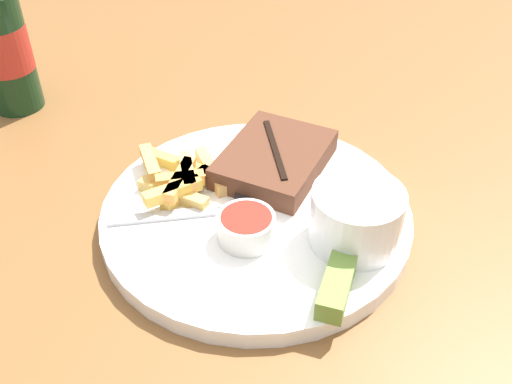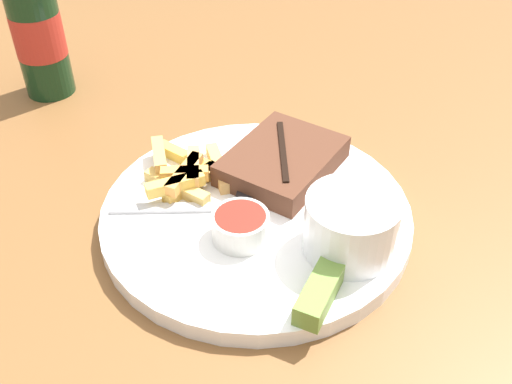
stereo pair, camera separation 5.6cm
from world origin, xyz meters
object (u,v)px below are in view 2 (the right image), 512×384
knife_utensil (248,182)px  coleslaw_cup (351,223)px  steak_portion (283,161)px  dinner_plate (256,215)px  fork_utensil (174,208)px  beer_bottle (38,31)px  pickle_spear (321,290)px  dipping_sauce_cup (240,225)px

knife_utensil → coleslaw_cup: bearing=-128.1°
steak_portion → knife_utensil: size_ratio=1.10×
coleslaw_cup → dinner_plate: bearing=112.2°
coleslaw_cup → fork_utensil: bearing=127.6°
steak_portion → beer_bottle: bearing=112.1°
dinner_plate → steak_portion: 0.07m
coleslaw_cup → beer_bottle: beer_bottle is taller
dinner_plate → coleslaw_cup: 0.11m
pickle_spear → beer_bottle: beer_bottle is taller
knife_utensil → dipping_sauce_cup: bearing=-177.0°
steak_portion → pickle_spear: steak_portion is taller
steak_portion → pickle_spear: size_ratio=2.06×
pickle_spear → knife_utensil: pickle_spear is taller
steak_portion → dipping_sauce_cup: size_ratio=2.85×
coleslaw_cup → dipping_sauce_cup: coleslaw_cup is taller
dipping_sauce_cup → beer_bottle: size_ratio=0.23×
dinner_plate → coleslaw_cup: bearing=-67.8°
dipping_sauce_cup → fork_utensil: (-0.03, 0.07, -0.01)m
dipping_sauce_cup → beer_bottle: (-0.04, 0.39, 0.05)m
dinner_plate → steak_portion: steak_portion is taller
coleslaw_cup → fork_utensil: 0.17m
dipping_sauce_cup → fork_utensil: 0.08m
dipping_sauce_cup → fork_utensil: size_ratio=0.44×
fork_utensil → steak_portion: bearing=29.0°
knife_utensil → beer_bottle: size_ratio=0.58×
pickle_spear → fork_utensil: size_ratio=0.61×
coleslaw_cup → pickle_spear: (-0.06, -0.03, -0.02)m
dipping_sauce_cup → beer_bottle: beer_bottle is taller
steak_portion → dinner_plate: bearing=-148.8°
beer_bottle → knife_utensil: bearing=-74.4°
coleslaw_cup → dipping_sauce_cup: bearing=137.5°
coleslaw_cup → knife_utensil: coleslaw_cup is taller
steak_portion → dipping_sauce_cup: 0.11m
steak_portion → beer_bottle: (-0.13, 0.33, 0.05)m
coleslaw_cup → pickle_spear: bearing=-151.1°
steak_portion → coleslaw_cup: (-0.02, -0.12, 0.02)m
pickle_spear → beer_bottle: size_ratio=0.31×
knife_utensil → beer_bottle: (-0.09, 0.33, 0.06)m
fork_utensil → beer_bottle: 0.32m
fork_utensil → knife_utensil: size_ratio=0.88×
fork_utensil → knife_utensil: knife_utensil is taller
steak_portion → coleslaw_cup: bearing=-98.7°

